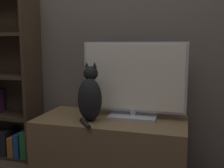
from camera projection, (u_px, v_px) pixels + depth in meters
wall_back at (122, 14)px, 2.20m from camera, size 4.80×0.05×2.60m
tv_stand at (111, 148)px, 2.05m from camera, size 1.14×0.55×0.48m
tv at (134, 81)px, 2.01m from camera, size 0.80×0.22×0.58m
cat at (90, 97)px, 1.93m from camera, size 0.19×0.29×0.44m
bookshelf at (7, 89)px, 2.45m from camera, size 0.61×0.28×1.52m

